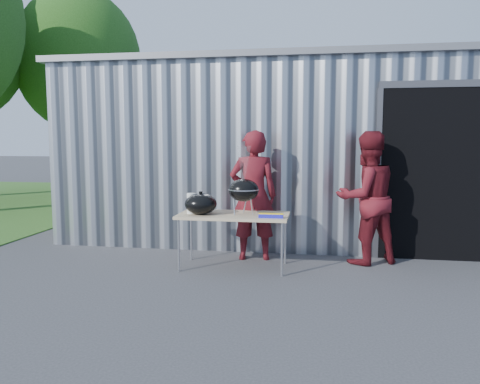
% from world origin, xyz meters
% --- Properties ---
extents(ground, '(80.00, 80.00, 0.00)m').
position_xyz_m(ground, '(0.00, 0.00, 0.00)').
color(ground, '#37373A').
extents(building, '(8.20, 6.20, 3.10)m').
position_xyz_m(building, '(0.92, 4.59, 1.54)').
color(building, '#B8BEC5').
rests_on(building, ground).
extents(tree_far, '(3.97, 3.97, 6.57)m').
position_xyz_m(tree_far, '(-6.50, 9.00, 4.28)').
color(tree_far, '#442D19').
rests_on(tree_far, ground).
extents(folding_table, '(1.50, 0.75, 0.75)m').
position_xyz_m(folding_table, '(0.06, 0.80, 0.71)').
color(folding_table, tan).
rests_on(folding_table, ground).
extents(kettle_grill, '(0.42, 0.42, 0.93)m').
position_xyz_m(kettle_grill, '(0.20, 0.78, 1.17)').
color(kettle_grill, black).
rests_on(kettle_grill, folding_table).
extents(grill_lid, '(0.44, 0.44, 0.32)m').
position_xyz_m(grill_lid, '(-0.38, 0.70, 0.89)').
color(grill_lid, black).
rests_on(grill_lid, folding_table).
extents(paper_towels, '(0.12, 0.12, 0.28)m').
position_xyz_m(paper_towels, '(-0.52, 0.75, 0.89)').
color(paper_towels, white).
rests_on(paper_towels, folding_table).
extents(white_tub, '(0.20, 0.15, 0.10)m').
position_xyz_m(white_tub, '(-0.49, 1.00, 0.80)').
color(white_tub, white).
rests_on(white_tub, folding_table).
extents(foil_box, '(0.32, 0.05, 0.06)m').
position_xyz_m(foil_box, '(0.59, 0.55, 0.78)').
color(foil_box, '#1D1CB8').
rests_on(foil_box, folding_table).
extents(person_cook, '(0.76, 0.56, 1.90)m').
position_xyz_m(person_cook, '(0.26, 1.31, 0.95)').
color(person_cook, maroon).
rests_on(person_cook, ground).
extents(person_bystander, '(1.14, 1.05, 1.88)m').
position_xyz_m(person_bystander, '(1.88, 1.35, 0.94)').
color(person_bystander, maroon).
rests_on(person_bystander, ground).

